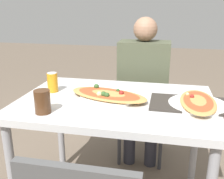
# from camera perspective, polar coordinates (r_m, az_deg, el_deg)

# --- Properties ---
(dining_table) EXTENTS (1.15, 0.79, 0.77)m
(dining_table) POSITION_cam_1_polar(r_m,az_deg,el_deg) (1.58, 0.84, -5.07)
(dining_table) COLOR silver
(dining_table) RESTS_ON ground_plane
(chair_far_seated) EXTENTS (0.40, 0.40, 0.88)m
(chair_far_seated) POSITION_cam_1_polar(r_m,az_deg,el_deg) (2.30, 6.89, -2.50)
(chair_far_seated) COLOR #4C4C4C
(chair_far_seated) RESTS_ON ground_plane
(person_seated) EXTENTS (0.40, 0.25, 1.22)m
(person_seated) POSITION_cam_1_polar(r_m,az_deg,el_deg) (2.13, 6.82, 1.80)
(person_seated) COLOR #2D2D38
(person_seated) RESTS_ON ground_plane
(pizza_main) EXTENTS (0.54, 0.36, 0.06)m
(pizza_main) POSITION_cam_1_polar(r_m,az_deg,el_deg) (1.57, -0.84, -1.27)
(pizza_main) COLOR white
(pizza_main) RESTS_ON dining_table
(soda_can) EXTENTS (0.07, 0.07, 0.12)m
(soda_can) POSITION_cam_1_polar(r_m,az_deg,el_deg) (1.72, -12.81, 1.54)
(soda_can) COLOR orange
(soda_can) RESTS_ON dining_table
(drink_glass) EXTENTS (0.08, 0.08, 0.12)m
(drink_glass) POSITION_cam_1_polar(r_m,az_deg,el_deg) (1.39, -14.90, -2.57)
(drink_glass) COLOR #4C2D19
(drink_glass) RESTS_ON dining_table
(serving_tray) EXTENTS (0.44, 0.27, 0.01)m
(serving_tray) POSITION_cam_1_polar(r_m,az_deg,el_deg) (1.53, 16.50, -3.02)
(serving_tray) COLOR #332D28
(serving_tray) RESTS_ON dining_table
(pizza_second) EXTENTS (0.32, 0.41, 0.05)m
(pizza_second) POSITION_cam_1_polar(r_m,az_deg,el_deg) (1.53, 18.18, -2.71)
(pizza_second) COLOR white
(pizza_second) RESTS_ON dining_table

